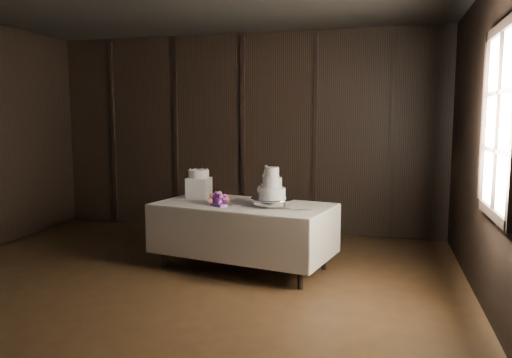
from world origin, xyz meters
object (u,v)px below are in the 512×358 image
object	(u,v)px
bouquet	(218,199)
box_pedestal	(199,188)
cake_stand	(272,202)
small_cake	(199,174)
display_table	(243,233)
wedding_cake	(270,186)

from	to	relation	value
bouquet	box_pedestal	bearing A→B (deg)	134.36
cake_stand	box_pedestal	size ratio (longest dim) A/B	1.86
cake_stand	small_cake	distance (m)	1.08
box_pedestal	small_cake	size ratio (longest dim) A/B	1.05
display_table	bouquet	xyz separation A→B (m)	(-0.27, -0.12, 0.41)
cake_stand	display_table	bearing A→B (deg)	168.12
display_table	wedding_cake	bearing A→B (deg)	-3.30
display_table	box_pedestal	bearing A→B (deg)	169.30
display_table	small_cake	distance (m)	0.94
bouquet	small_cake	world-z (taller)	small_cake
cake_stand	wedding_cake	size ratio (longest dim) A/B	1.39
cake_stand	small_cake	bearing A→B (deg)	161.13
display_table	cake_stand	xyz separation A→B (m)	(0.36, -0.07, 0.39)
bouquet	box_pedestal	distance (m)	0.54
display_table	cake_stand	bearing A→B (deg)	-0.03
box_pedestal	bouquet	bearing A→B (deg)	-45.64
bouquet	small_cake	bearing A→B (deg)	134.36
bouquet	cake_stand	bearing A→B (deg)	3.78
cake_stand	box_pedestal	bearing A→B (deg)	161.13
bouquet	display_table	bearing A→B (deg)	23.55
display_table	box_pedestal	size ratio (longest dim) A/B	8.31
small_cake	wedding_cake	bearing A→B (deg)	-20.10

